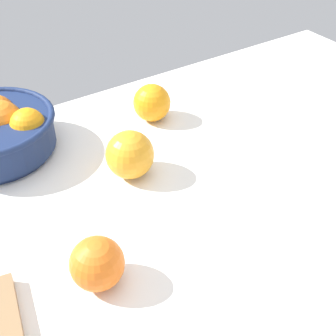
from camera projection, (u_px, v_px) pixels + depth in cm
name	position (u px, v px, depth cm)	size (l,w,h in cm)	color
ground_plane	(196.00, 218.00, 78.14)	(146.49, 89.72, 3.00)	white
loose_orange_2	(97.00, 264.00, 63.58)	(7.66, 7.66, 7.66)	orange
loose_orange_3	(152.00, 103.00, 97.19)	(7.85, 7.85, 7.85)	orange
loose_orange_4	(130.00, 155.00, 82.24)	(8.71, 8.71, 8.71)	orange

